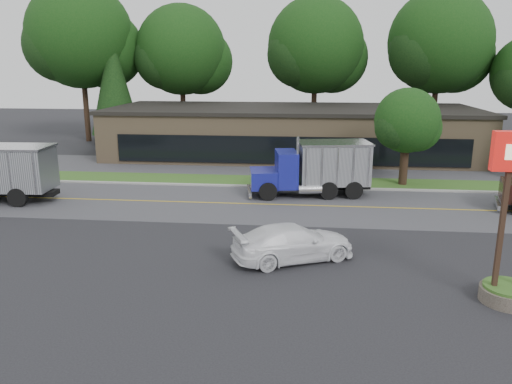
# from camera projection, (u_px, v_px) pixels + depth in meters

# --- Properties ---
(ground) EXTENTS (140.00, 140.00, 0.00)m
(ground) POSITION_uv_depth(u_px,v_px,m) (222.00, 262.00, 20.85)
(ground) COLOR #2B2B30
(ground) RESTS_ON ground
(road) EXTENTS (60.00, 8.00, 0.02)m
(road) POSITION_uv_depth(u_px,v_px,m) (248.00, 204.00, 29.52)
(road) COLOR #545459
(road) RESTS_ON ground
(center_line) EXTENTS (60.00, 0.12, 0.01)m
(center_line) POSITION_uv_depth(u_px,v_px,m) (248.00, 204.00, 29.52)
(center_line) COLOR gold
(center_line) RESTS_ON ground
(curb) EXTENTS (60.00, 0.30, 0.12)m
(curb) POSITION_uv_depth(u_px,v_px,m) (255.00, 187.00, 33.56)
(curb) COLOR #9E9E99
(curb) RESTS_ON ground
(grass_verge) EXTENTS (60.00, 3.40, 0.03)m
(grass_verge) POSITION_uv_depth(u_px,v_px,m) (258.00, 181.00, 35.30)
(grass_verge) COLOR #346021
(grass_verge) RESTS_ON ground
(far_parking) EXTENTS (60.00, 7.00, 0.02)m
(far_parking) POSITION_uv_depth(u_px,v_px,m) (264.00, 167.00, 40.11)
(far_parking) COLOR #545459
(far_parking) RESTS_ON ground
(strip_mall) EXTENTS (32.00, 12.00, 4.00)m
(strip_mall) POSITION_uv_depth(u_px,v_px,m) (292.00, 133.00, 45.20)
(strip_mall) COLOR #917859
(strip_mall) RESTS_ON ground
(tree_far_a) EXTENTS (11.39, 10.72, 16.24)m
(tree_far_a) POSITION_uv_depth(u_px,v_px,m) (83.00, 41.00, 51.21)
(tree_far_a) COLOR #382619
(tree_far_a) RESTS_ON ground
(tree_far_b) EXTENTS (9.92, 9.34, 14.15)m
(tree_far_b) POSITION_uv_depth(u_px,v_px,m) (183.00, 54.00, 52.45)
(tree_far_b) COLOR #382619
(tree_far_b) RESTS_ON ground
(tree_far_c) EXTENTS (10.36, 9.75, 14.77)m
(tree_far_c) POSITION_uv_depth(u_px,v_px,m) (317.00, 50.00, 50.96)
(tree_far_c) COLOR #382619
(tree_far_c) RESTS_ON ground
(tree_far_d) EXTENTS (10.62, 10.00, 15.15)m
(tree_far_d) POSITION_uv_depth(u_px,v_px,m) (441.00, 47.00, 48.74)
(tree_far_d) COLOR #382619
(tree_far_d) RESTS_ON ground
(evergreen_left) EXTENTS (4.94, 4.94, 11.22)m
(evergreen_left) POSITION_uv_depth(u_px,v_px,m) (114.00, 83.00, 49.81)
(evergreen_left) COLOR #382619
(evergreen_left) RESTS_ON ground
(tree_verge) EXTENTS (4.60, 4.33, 6.56)m
(tree_verge) POSITION_uv_depth(u_px,v_px,m) (408.00, 124.00, 33.30)
(tree_verge) COLOR #382619
(tree_verge) RESTS_ON ground
(dump_truck_blue) EXTENTS (7.68, 3.74, 3.36)m
(dump_truck_blue) POSITION_uv_depth(u_px,v_px,m) (317.00, 167.00, 31.10)
(dump_truck_blue) COLOR black
(dump_truck_blue) RESTS_ON ground
(rally_car) EXTENTS (5.62, 4.15, 1.51)m
(rally_car) POSITION_uv_depth(u_px,v_px,m) (293.00, 242.00, 20.98)
(rally_car) COLOR white
(rally_car) RESTS_ON ground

